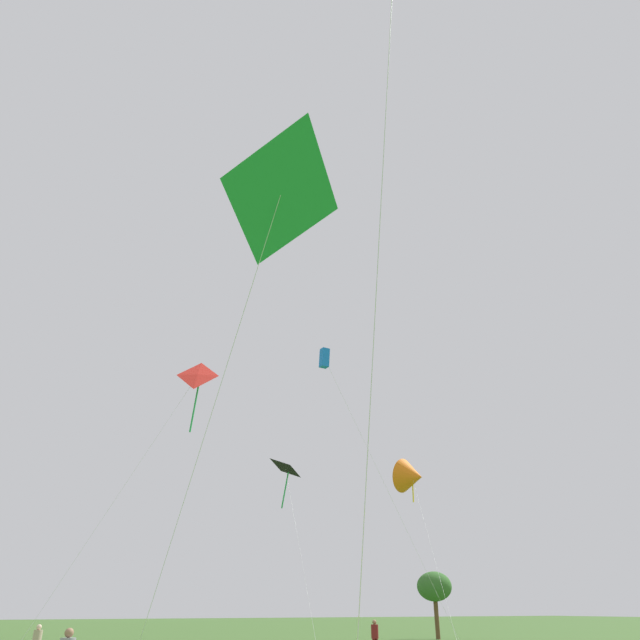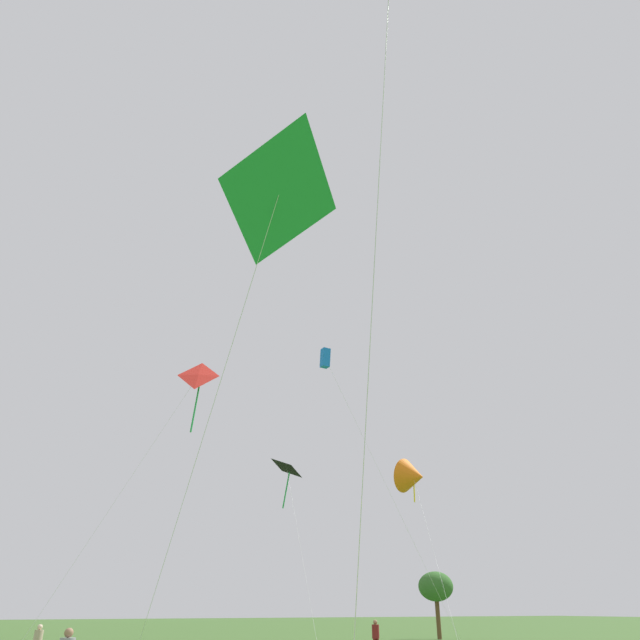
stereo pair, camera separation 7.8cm
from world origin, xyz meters
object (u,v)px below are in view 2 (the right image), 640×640
object	(u,v)px
person_standing_0	(376,635)
kite_flying_4	(278,196)
kite_flying_0	(287,470)
park_tree_0	(436,587)
kite_flying_8	(198,378)
kite_flying_5	(413,476)
kite_flying_1	(326,359)

from	to	relation	value
person_standing_0	kite_flying_4	size ratio (longest dim) A/B	0.13
kite_flying_0	park_tree_0	xyz separation A→B (m)	(13.25, 0.70, -7.80)
kite_flying_8	kite_flying_5	bearing A→B (deg)	17.35
kite_flying_5	park_tree_0	xyz separation A→B (m)	(3.29, 2.68, -7.85)
kite_flying_8	park_tree_0	xyz separation A→B (m)	(22.57, 8.71, -10.91)
kite_flying_4	park_tree_0	distance (m)	42.63
kite_flying_0	kite_flying_1	bearing A→B (deg)	-95.92
person_standing_0	kite_flying_0	bearing A→B (deg)	-92.00
kite_flying_5	park_tree_0	world-z (taller)	kite_flying_5
person_standing_0	park_tree_0	xyz separation A→B (m)	(13.42, 13.07, 2.70)
kite_flying_1	kite_flying_0	bearing A→B (deg)	84.08
kite_flying_1	kite_flying_8	world-z (taller)	kite_flying_1
kite_flying_1	kite_flying_5	size ratio (longest dim) A/B	1.38
person_standing_0	kite_flying_8	world-z (taller)	kite_flying_8
kite_flying_1	park_tree_0	xyz separation A→B (m)	(14.11, 9.00, -13.57)
kite_flying_0	park_tree_0	bearing A→B (deg)	3.01
kite_flying_0	kite_flying_8	size ratio (longest dim) A/B	0.77
kite_flying_8	park_tree_0	bearing A→B (deg)	21.10
kite_flying_0	kite_flying_5	size ratio (longest dim) A/B	0.93
kite_flying_0	kite_flying_1	distance (m)	10.14
kite_flying_1	kite_flying_4	world-z (taller)	kite_flying_1
kite_flying_1	kite_flying_4	size ratio (longest dim) A/B	1.42
kite_flying_0	kite_flying_5	bearing A→B (deg)	-11.28
kite_flying_1	park_tree_0	distance (m)	21.54
kite_flying_1	kite_flying_8	distance (m)	8.87
kite_flying_0	kite_flying_4	xyz separation A→B (m)	(-13.68, -31.71, -1.34)
kite_flying_1	park_tree_0	size ratio (longest dim) A/B	3.76
person_standing_0	park_tree_0	bearing A→B (deg)	-136.98
park_tree_0	person_standing_0	bearing A→B (deg)	-135.76
kite_flying_4	kite_flying_8	size ratio (longest dim) A/B	0.81
kite_flying_4	kite_flying_5	bearing A→B (deg)	51.49
kite_flying_4	kite_flying_8	world-z (taller)	kite_flying_8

